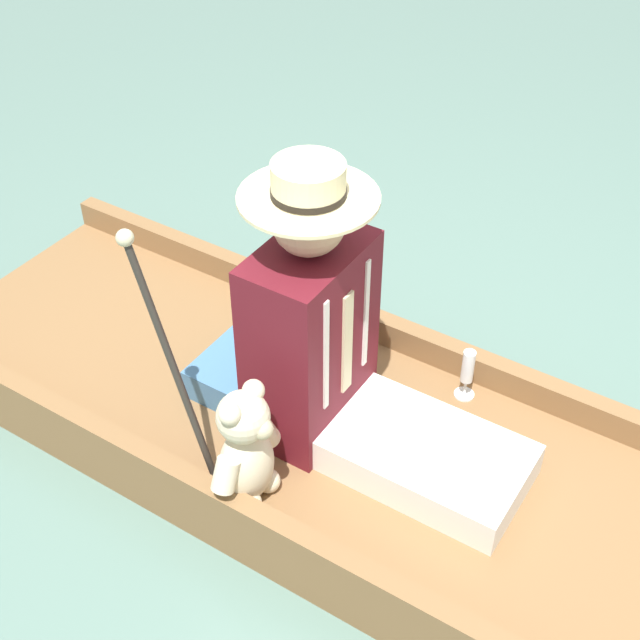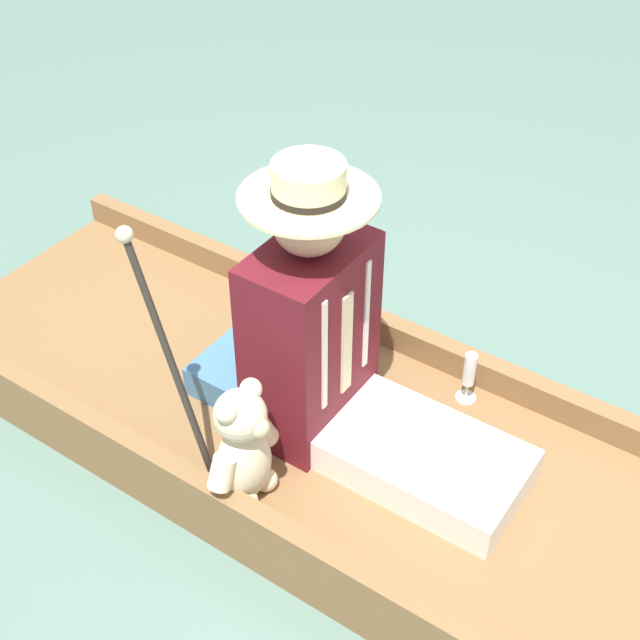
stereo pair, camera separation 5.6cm
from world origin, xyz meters
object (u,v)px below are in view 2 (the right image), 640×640
object	(u,v)px
teddy_bear	(244,448)
walking_cane	(164,343)
wine_glass	(469,373)
seated_person	(337,352)

from	to	relation	value
teddy_bear	walking_cane	size ratio (longest dim) A/B	0.50
wine_glass	seated_person	bearing A→B (deg)	-37.32
seated_person	walking_cane	xyz separation A→B (m)	(0.36, -0.29, 0.15)
seated_person	walking_cane	world-z (taller)	seated_person
teddy_bear	wine_glass	world-z (taller)	teddy_bear
seated_person	walking_cane	size ratio (longest dim) A/B	1.11
walking_cane	wine_glass	bearing A→B (deg)	141.82
wine_glass	walking_cane	world-z (taller)	walking_cane
seated_person	wine_glass	size ratio (longest dim) A/B	4.89
seated_person	walking_cane	bearing A→B (deg)	-33.09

